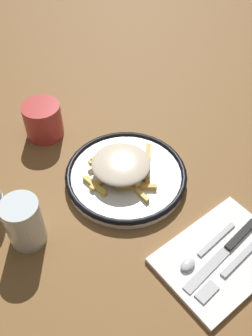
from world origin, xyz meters
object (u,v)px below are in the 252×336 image
(plate, at_px, (126,176))
(knife, at_px, (228,248))
(napkin, at_px, (221,256))
(fries_heap, at_px, (121,165))
(spoon, at_px, (199,254))
(coffee_mug, at_px, (43,120))
(fork, at_px, (229,269))
(water_glass, at_px, (24,222))

(plate, xyz_separation_m, knife, (-0.26, -0.04, 0.00))
(plate, relative_size, napkin, 1.14)
(fries_heap, relative_size, knife, 0.90)
(spoon, xyz_separation_m, coffee_mug, (0.49, 0.05, 0.03))
(fork, relative_size, water_glass, 1.64)
(coffee_mug, bearing_deg, plate, -165.50)
(plate, height_order, coffee_mug, coffee_mug)
(napkin, height_order, knife, knife)
(plate, height_order, napkin, plate)
(water_glass, bearing_deg, fork, -139.34)
(fries_heap, bearing_deg, fork, -177.17)
(napkin, height_order, coffee_mug, coffee_mug)
(plate, xyz_separation_m, fork, (-0.30, -0.01, -0.00))
(knife, bearing_deg, napkin, 95.48)
(fries_heap, bearing_deg, spoon, 178.28)
(water_glass, bearing_deg, spoon, -136.19)
(napkin, relative_size, knife, 1.13)
(spoon, bearing_deg, coffee_mug, 5.80)
(napkin, bearing_deg, plate, 4.38)
(napkin, distance_m, knife, 0.02)
(fries_heap, relative_size, fork, 1.07)
(spoon, xyz_separation_m, water_glass, (0.24, 0.23, 0.04))
(napkin, distance_m, coffee_mug, 0.52)
(fork, relative_size, spoon, 1.16)
(fries_heap, distance_m, water_glass, 0.24)
(plate, distance_m, water_glass, 0.25)
(plate, bearing_deg, spoon, 176.58)
(fries_heap, height_order, knife, fries_heap)
(fries_heap, relative_size, napkin, 0.80)
(plate, distance_m, coffee_mug, 0.26)
(fries_heap, xyz_separation_m, napkin, (-0.28, -0.03, -0.04))
(napkin, bearing_deg, spoon, 53.56)
(knife, xyz_separation_m, spoon, (0.02, 0.05, 0.00))
(fork, xyz_separation_m, spoon, (0.05, 0.02, 0.00))
(plate, relative_size, fries_heap, 1.43)
(napkin, relative_size, fork, 1.35)
(napkin, xyz_separation_m, coffee_mug, (0.51, 0.08, 0.04))
(spoon, bearing_deg, fork, -157.46)
(fries_heap, height_order, spoon, fries_heap)
(knife, height_order, water_glass, water_glass)
(fork, height_order, water_glass, water_glass)
(spoon, distance_m, coffee_mug, 0.49)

